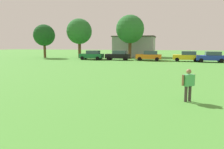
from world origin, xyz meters
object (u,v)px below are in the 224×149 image
(parked_car_black_1, at_px, (118,55))
(parked_car_orange_2, at_px, (149,56))
(parked_car_yellow_3, at_px, (187,56))
(tree_far_left, at_px, (44,35))
(parked_car_blue_4, at_px, (211,57))
(adult_bystander, at_px, (188,82))
(tree_center, at_px, (79,31))
(parked_car_green_0, at_px, (92,55))
(tree_far_right, at_px, (130,29))

(parked_car_black_1, height_order, parked_car_orange_2, same)
(parked_car_yellow_3, bearing_deg, tree_far_left, -6.27)
(parked_car_yellow_3, distance_m, parked_car_blue_4, 3.68)
(parked_car_orange_2, bearing_deg, adult_bystander, 98.83)
(parked_car_black_1, bearing_deg, tree_center, -21.74)
(tree_far_left, bearing_deg, tree_center, 5.77)
(parked_car_green_0, bearing_deg, parked_car_blue_4, 177.43)
(adult_bystander, relative_size, tree_far_left, 0.24)
(parked_car_blue_4, relative_size, tree_center, 0.54)
(tree_far_left, bearing_deg, tree_far_right, 2.94)
(parked_car_green_0, height_order, tree_far_right, tree_far_right)
(parked_car_yellow_3, height_order, tree_center, tree_center)
(parked_car_yellow_3, relative_size, tree_far_left, 0.63)
(parked_car_green_0, xyz_separation_m, tree_far_left, (-11.43, 3.05, 3.78))
(parked_car_green_0, xyz_separation_m, parked_car_blue_4, (20.12, -0.90, 0.00))
(adult_bystander, height_order, tree_far_left, tree_far_left)
(parked_car_black_1, bearing_deg, parked_car_green_0, 3.36)
(parked_car_blue_4, bearing_deg, parked_car_orange_2, -6.47)
(parked_car_green_0, bearing_deg, tree_far_right, -148.00)
(parked_car_black_1, relative_size, tree_far_right, 0.52)
(parked_car_green_0, distance_m, tree_far_left, 12.42)
(tree_far_right, bearing_deg, adult_bystander, -75.17)
(tree_far_left, height_order, tree_far_right, tree_far_right)
(parked_car_orange_2, distance_m, tree_center, 15.45)
(adult_bystander, xyz_separation_m, parked_car_black_1, (-9.81, 27.80, -0.11))
(parked_car_orange_2, bearing_deg, parked_car_black_1, -0.86)
(adult_bystander, distance_m, tree_far_right, 32.90)
(adult_bystander, xyz_separation_m, tree_far_right, (-8.33, 31.48, 4.67))
(parked_car_black_1, relative_size, tree_center, 0.54)
(parked_car_orange_2, xyz_separation_m, parked_car_yellow_3, (6.17, -0.22, 0.00))
(tree_far_right, bearing_deg, parked_car_yellow_3, -21.34)
(parked_car_blue_4, distance_m, tree_center, 24.95)
(tree_far_left, height_order, tree_center, tree_center)
(tree_center, height_order, tree_far_right, tree_far_right)
(parked_car_yellow_3, bearing_deg, parked_car_blue_4, 166.17)
(parked_car_black_1, height_order, tree_far_right, tree_far_right)
(adult_bystander, distance_m, parked_car_green_0, 31.19)
(parked_car_orange_2, height_order, tree_far_right, tree_far_right)
(parked_car_black_1, height_order, parked_car_blue_4, same)
(parked_car_blue_4, height_order, tree_far_left, tree_far_left)
(parked_car_orange_2, relative_size, tree_far_left, 0.63)
(parked_car_yellow_3, distance_m, tree_far_left, 28.39)
(tree_center, bearing_deg, parked_car_blue_4, -11.06)
(parked_car_yellow_3, xyz_separation_m, tree_far_right, (-10.20, 3.99, 4.78))
(parked_car_green_0, relative_size, tree_center, 0.54)
(parked_car_orange_2, bearing_deg, tree_center, -14.10)
(parked_car_green_0, bearing_deg, parked_car_orange_2, -178.88)
(adult_bystander, height_order, parked_car_blue_4, parked_car_blue_4)
(tree_far_left, bearing_deg, parked_car_yellow_3, -6.27)
(parked_car_orange_2, relative_size, parked_car_blue_4, 1.00)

